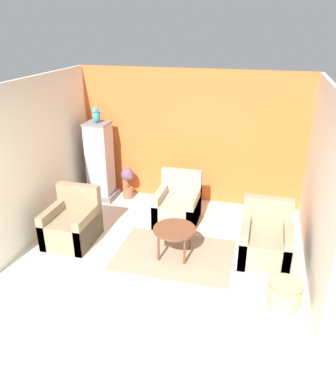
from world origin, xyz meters
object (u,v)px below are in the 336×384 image
Objects in this scene: coffee_table at (175,231)px; wicker_basket at (285,293)px; armchair_left at (72,225)px; armchair_middle at (178,206)px; potted_plant at (128,180)px; armchair_right at (265,242)px; birdcage at (100,163)px; parrot at (96,115)px.

wicker_basket is at bearing -24.42° from coffee_table.
armchair_left is 1.00× the size of armchair_middle.
potted_plant is at bearing 80.65° from armchair_left.
armchair_left is 3.37m from wicker_basket.
armchair_left is 1.80m from potted_plant.
armchair_left reaches higher than wicker_basket.
armchair_left and armchair_middle have the same top height.
armchair_right is at bearing 11.87° from coffee_table.
wicker_basket is (1.80, -1.81, -0.11)m from armchair_middle.
potted_plant reaches higher than wicker_basket.
armchair_right is at bearing 105.16° from wicker_basket.
armchair_right is at bearing -23.10° from birdcage.
armchair_middle is at bearing -18.64° from parrot.
armchair_left is 1.00× the size of armchair_right.
birdcage reaches higher than armchair_left.
armchair_left reaches higher than potted_plant.
armchair_middle is at bearing 100.73° from coffee_table.
armchair_middle is (-0.21, 1.08, -0.14)m from coffee_table.
armchair_left is at bearing -99.35° from potted_plant.
parrot reaches higher than coffee_table.
coffee_table is at bearing -40.95° from birdcage.
armchair_left is at bearing -174.92° from armchair_right.
armchair_left and armchair_right have the same top height.
parrot reaches higher than wicker_basket.
potted_plant is (-2.72, 1.50, 0.10)m from armchair_right.
armchair_left is 1.72m from birdcage.
potted_plant is at bearing 13.79° from parrot.
armchair_middle is at bearing -18.56° from birdcage.
armchair_middle is 1.37× the size of potted_plant.
armchair_middle is 2.28m from parrot.
birdcage is at bearing 97.38° from armchair_left.
armchair_left is 3.03m from armchair_right.
parrot is at bearing 156.86° from armchair_right.
wicker_basket is (3.29, -0.73, -0.11)m from armchair_left.
armchair_right reaches higher than wicker_basket.
armchair_left is at bearing -82.63° from parrot.
coffee_table is at bearing -0.32° from armchair_left.
armchair_middle is (1.49, 1.07, 0.00)m from armchair_left.
armchair_right is 1.04m from wicker_basket.
parrot is at bearing 145.78° from wicker_basket.
parrot is 0.69× the size of wicker_basket.
armchair_middle is 1.39m from potted_plant.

